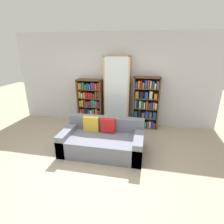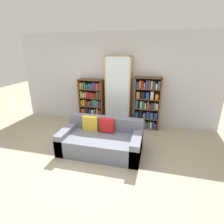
{
  "view_description": "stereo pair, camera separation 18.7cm",
  "coord_description": "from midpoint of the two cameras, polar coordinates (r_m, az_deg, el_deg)",
  "views": [
    {
      "loc": [
        1.02,
        -2.9,
        2.23
      ],
      "look_at": [
        0.18,
        1.26,
        0.7
      ],
      "focal_mm": 28.0,
      "sensor_mm": 36.0,
      "label": 1
    },
    {
      "loc": [
        1.2,
        -2.86,
        2.23
      ],
      "look_at": [
        0.18,
        1.26,
        0.7
      ],
      "focal_mm": 28.0,
      "sensor_mm": 36.0,
      "label": 2
    }
  ],
  "objects": [
    {
      "name": "wine_bottle",
      "position": [
        4.63,
        4.12,
        -6.76
      ],
      "size": [
        0.09,
        0.09,
        0.39
      ],
      "color": "black",
      "rests_on": "ground"
    },
    {
      "name": "bookshelf_left",
      "position": [
        5.48,
        -8.02,
        3.18
      ],
      "size": [
        0.76,
        0.32,
        1.38
      ],
      "color": "brown",
      "rests_on": "ground"
    },
    {
      "name": "wall_back",
      "position": [
        5.34,
        -0.71,
        10.37
      ],
      "size": [
        6.08,
        0.06,
        2.7
      ],
      "color": "silver",
      "rests_on": "ground"
    },
    {
      "name": "couch",
      "position": [
        4.06,
        -4.4,
        -9.26
      ],
      "size": [
        1.82,
        0.96,
        0.75
      ],
      "color": "slate",
      "rests_on": "ground"
    },
    {
      "name": "bookshelf_right",
      "position": [
        5.17,
        9.92,
        2.69
      ],
      "size": [
        0.74,
        0.32,
        1.51
      ],
      "color": "brown",
      "rests_on": "ground"
    },
    {
      "name": "display_cabinet",
      "position": [
        5.16,
        0.7,
        6.33
      ],
      "size": [
        0.73,
        0.36,
        2.06
      ],
      "color": "tan",
      "rests_on": "ground"
    },
    {
      "name": "ground_plane",
      "position": [
        3.81,
        -8.09,
        -16.24
      ],
      "size": [
        16.0,
        16.0,
        0.0
      ],
      "primitive_type": "plane",
      "color": "tan"
    }
  ]
}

